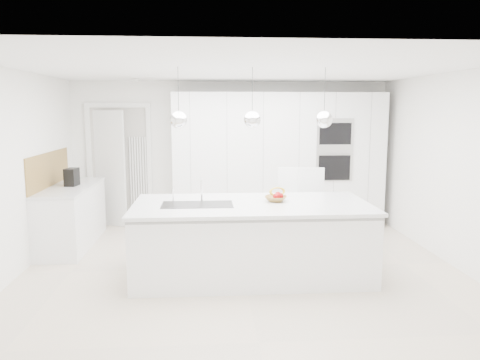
{
  "coord_description": "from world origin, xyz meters",
  "views": [
    {
      "loc": [
        -0.43,
        -5.76,
        2.02
      ],
      "look_at": [
        0.0,
        0.3,
        1.1
      ],
      "focal_mm": 35.0,
      "sensor_mm": 36.0,
      "label": 1
    }
  ],
  "objects": [
    {
      "name": "floor",
      "position": [
        0.0,
        0.0,
        0.0
      ],
      "size": [
        5.5,
        5.5,
        0.0
      ],
      "primitive_type": "plane",
      "color": "beige",
      "rests_on": "ground"
    },
    {
      "name": "wall_back",
      "position": [
        0.0,
        2.5,
        1.25
      ],
      "size": [
        5.5,
        0.0,
        5.5
      ],
      "primitive_type": "plane",
      "rotation": [
        1.57,
        0.0,
        0.0
      ],
      "color": "white",
      "rests_on": "ground"
    },
    {
      "name": "wall_left",
      "position": [
        -2.75,
        0.0,
        1.25
      ],
      "size": [
        0.0,
        5.0,
        5.0
      ],
      "primitive_type": "plane",
      "rotation": [
        1.57,
        0.0,
        1.57
      ],
      "color": "white",
      "rests_on": "ground"
    },
    {
      "name": "ceiling",
      "position": [
        0.0,
        0.0,
        2.5
      ],
      "size": [
        5.5,
        5.5,
        0.0
      ],
      "primitive_type": "plane",
      "rotation": [
        3.14,
        0.0,
        0.0
      ],
      "color": "white",
      "rests_on": "wall_back"
    },
    {
      "name": "tall_cabinets",
      "position": [
        0.8,
        2.2,
        1.15
      ],
      "size": [
        3.6,
        0.6,
        2.3
      ],
      "primitive_type": "cube",
      "color": "white",
      "rests_on": "floor"
    },
    {
      "name": "oven_stack",
      "position": [
        1.7,
        1.89,
        1.35
      ],
      "size": [
        0.62,
        0.04,
        1.05
      ],
      "primitive_type": null,
      "color": "#A5A5A8",
      "rests_on": "tall_cabinets"
    },
    {
      "name": "doorway_frame",
      "position": [
        -1.95,
        2.47,
        1.02
      ],
      "size": [
        1.11,
        0.08,
        2.13
      ],
      "primitive_type": null,
      "color": "white",
      "rests_on": "floor"
    },
    {
      "name": "hallway_door",
      "position": [
        -2.2,
        2.42,
        1.0
      ],
      "size": [
        0.76,
        0.38,
        2.0
      ],
      "primitive_type": "cube",
      "rotation": [
        0.0,
        0.0,
        -0.44
      ],
      "color": "white",
      "rests_on": "floor"
    },
    {
      "name": "radiator",
      "position": [
        -1.63,
        2.46,
        0.85
      ],
      "size": [
        0.32,
        0.04,
        1.4
      ],
      "primitive_type": null,
      "color": "white",
      "rests_on": "floor"
    },
    {
      "name": "left_base_cabinets",
      "position": [
        -2.45,
        1.2,
        0.43
      ],
      "size": [
        0.6,
        1.8,
        0.86
      ],
      "primitive_type": "cube",
      "color": "white",
      "rests_on": "floor"
    },
    {
      "name": "left_worktop",
      "position": [
        -2.45,
        1.2,
        0.88
      ],
      "size": [
        0.62,
        1.82,
        0.04
      ],
      "primitive_type": "cube",
      "color": "silver",
      "rests_on": "left_base_cabinets"
    },
    {
      "name": "oak_backsplash",
      "position": [
        -2.74,
        1.2,
        1.15
      ],
      "size": [
        0.02,
        1.8,
        0.5
      ],
      "primitive_type": "cube",
      "color": "olive",
      "rests_on": "wall_left"
    },
    {
      "name": "island_base",
      "position": [
        0.1,
        -0.3,
        0.43
      ],
      "size": [
        2.8,
        1.2,
        0.86
      ],
      "primitive_type": "cube",
      "color": "white",
      "rests_on": "floor"
    },
    {
      "name": "island_worktop",
      "position": [
        0.1,
        -0.25,
        0.88
      ],
      "size": [
        2.84,
        1.4,
        0.04
      ],
      "primitive_type": "cube",
      "color": "silver",
      "rests_on": "island_base"
    },
    {
      "name": "island_sink",
      "position": [
        -0.55,
        -0.3,
        0.82
      ],
      "size": [
        0.84,
        0.44,
        0.18
      ],
      "primitive_type": null,
      "color": "#3F3F42",
      "rests_on": "island_worktop"
    },
    {
      "name": "island_tap",
      "position": [
        -0.5,
        -0.1,
        1.05
      ],
      "size": [
        0.02,
        0.02,
        0.3
      ],
      "primitive_type": "cylinder",
      "color": "white",
      "rests_on": "island_worktop"
    },
    {
      "name": "pendant_left",
      "position": [
        -0.75,
        -0.3,
        1.9
      ],
      "size": [
        0.2,
        0.2,
        0.2
      ],
      "primitive_type": "sphere",
      "color": "white",
      "rests_on": "ceiling"
    },
    {
      "name": "pendant_mid",
      "position": [
        0.1,
        -0.3,
        1.9
      ],
      "size": [
        0.2,
        0.2,
        0.2
      ],
      "primitive_type": "sphere",
      "color": "white",
      "rests_on": "ceiling"
    },
    {
      "name": "pendant_right",
      "position": [
        0.95,
        -0.3,
        1.9
      ],
      "size": [
        0.2,
        0.2,
        0.2
      ],
      "primitive_type": "sphere",
      "color": "white",
      "rests_on": "ceiling"
    },
    {
      "name": "fruit_bowl",
      "position": [
        0.41,
        -0.17,
        0.93
      ],
      "size": [
        0.34,
        0.34,
        0.07
      ],
      "primitive_type": "imported",
      "rotation": [
        0.0,
        0.0,
        -0.3
      ],
      "color": "olive",
      "rests_on": "island_worktop"
    },
    {
      "name": "espresso_machine",
      "position": [
        -2.43,
        1.24,
        1.03
      ],
      "size": [
        0.18,
        0.26,
        0.26
      ],
      "primitive_type": "cube",
      "rotation": [
        0.0,
        0.0,
        -0.11
      ],
      "color": "black",
      "rests_on": "left_worktop"
    },
    {
      "name": "bar_stool_left",
      "position": [
        0.76,
        0.59,
        0.6
      ],
      "size": [
        0.56,
        0.65,
        1.19
      ],
      "primitive_type": null,
      "rotation": [
        0.0,
        0.0,
        -0.36
      ],
      "color": "white",
      "rests_on": "floor"
    },
    {
      "name": "bar_stool_right",
      "position": [
        1.03,
        0.52,
        0.6
      ],
      "size": [
        0.42,
        0.57,
        1.2
      ],
      "primitive_type": null,
      "rotation": [
        0.0,
        0.0,
        0.05
      ],
      "color": "white",
      "rests_on": "floor"
    },
    {
      "name": "apple_a",
      "position": [
        0.44,
        -0.15,
        0.97
      ],
      "size": [
        0.09,
        0.09,
        0.09
      ],
      "primitive_type": "sphere",
      "color": "#A1080B",
      "rests_on": "fruit_bowl"
    },
    {
      "name": "apple_b",
      "position": [
        0.41,
        -0.23,
        0.97
      ],
      "size": [
        0.08,
        0.08,
        0.08
      ],
      "primitive_type": "sphere",
      "color": "#A1080B",
      "rests_on": "fruit_bowl"
    },
    {
      "name": "apple_c",
      "position": [
        0.47,
        -0.15,
        0.97
      ],
      "size": [
        0.07,
        0.07,
        0.07
      ],
      "primitive_type": "sphere",
      "color": "#A1080B",
      "rests_on": "fruit_bowl"
    },
    {
      "name": "banana_bunch",
      "position": [
        0.43,
        -0.16,
        1.02
      ],
      "size": [
        0.24,
        0.18,
        0.22
      ],
      "primitive_type": "torus",
      "rotation": [
        1.22,
        0.0,
        0.35
      ],
      "color": "gold",
      "rests_on": "fruit_bowl"
    }
  ]
}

